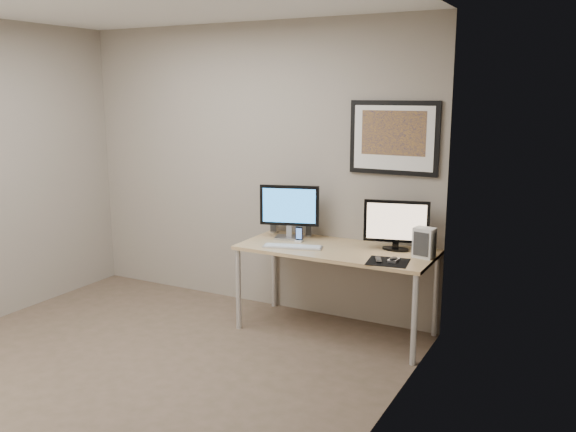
% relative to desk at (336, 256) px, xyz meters
% --- Properties ---
extents(floor, '(3.60, 3.60, 0.00)m').
position_rel_desk_xyz_m(floor, '(-1.00, -1.35, -0.66)').
color(floor, brown).
rests_on(floor, ground).
extents(room, '(3.60, 3.60, 3.60)m').
position_rel_desk_xyz_m(room, '(-1.00, -0.90, 0.98)').
color(room, white).
rests_on(room, ground).
extents(desk, '(1.60, 0.70, 0.73)m').
position_rel_desk_xyz_m(desk, '(0.00, 0.00, 0.00)').
color(desk, '#A2874E').
rests_on(desk, floor).
extents(framed_art, '(0.75, 0.04, 0.60)m').
position_rel_desk_xyz_m(framed_art, '(0.35, 0.33, 0.96)').
color(framed_art, black).
rests_on(framed_art, room).
extents(monitor_large, '(0.50, 0.23, 0.47)m').
position_rel_desk_xyz_m(monitor_large, '(-0.49, 0.11, 0.33)').
color(monitor_large, '#AAA9AE').
rests_on(monitor_large, desk).
extents(monitor_tv, '(0.51, 0.17, 0.41)m').
position_rel_desk_xyz_m(monitor_tv, '(0.45, 0.16, 0.28)').
color(monitor_tv, black).
rests_on(monitor_tv, desk).
extents(speaker_left, '(0.09, 0.09, 0.19)m').
position_rel_desk_xyz_m(speaker_left, '(-0.72, 0.26, 0.16)').
color(speaker_left, '#AAA9AE').
rests_on(speaker_left, desk).
extents(speaker_right, '(0.09, 0.09, 0.16)m').
position_rel_desk_xyz_m(speaker_right, '(-0.39, 0.27, 0.15)').
color(speaker_right, '#AAA9AE').
rests_on(speaker_right, desk).
extents(phone_dock, '(0.07, 0.07, 0.13)m').
position_rel_desk_xyz_m(phone_dock, '(-0.36, 0.04, 0.13)').
color(phone_dock, black).
rests_on(phone_dock, desk).
extents(keyboard, '(0.50, 0.26, 0.02)m').
position_rel_desk_xyz_m(keyboard, '(-0.32, -0.15, 0.07)').
color(keyboard, '#B8B8BC').
rests_on(keyboard, desk).
extents(mousepad, '(0.34, 0.31, 0.00)m').
position_rel_desk_xyz_m(mousepad, '(0.51, -0.21, 0.07)').
color(mousepad, black).
rests_on(mousepad, desk).
extents(mouse, '(0.06, 0.11, 0.04)m').
position_rel_desk_xyz_m(mouse, '(0.55, -0.18, 0.09)').
color(mouse, black).
rests_on(mouse, mousepad).
extents(remote, '(0.10, 0.16, 0.02)m').
position_rel_desk_xyz_m(remote, '(0.44, -0.21, 0.08)').
color(remote, black).
rests_on(remote, desk).
extents(fan_unit, '(0.17, 0.14, 0.24)m').
position_rel_desk_xyz_m(fan_unit, '(0.71, 0.05, 0.18)').
color(fan_unit, silver).
rests_on(fan_unit, desk).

